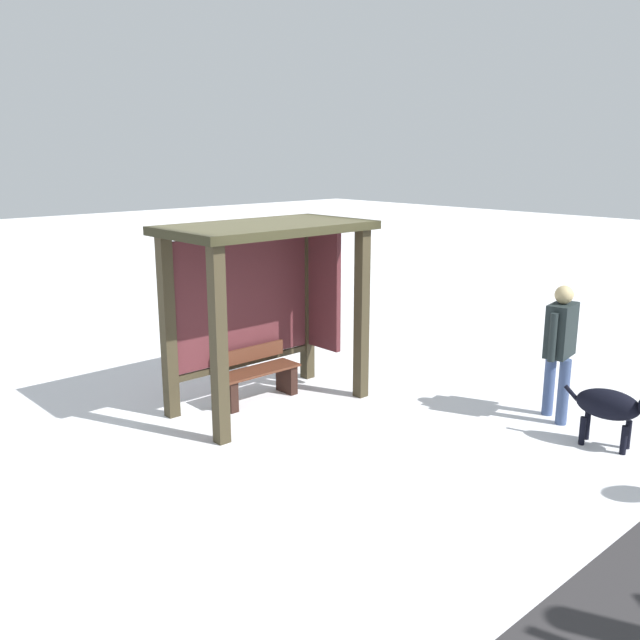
% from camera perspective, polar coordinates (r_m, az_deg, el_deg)
% --- Properties ---
extents(ground_plane, '(60.00, 60.00, 0.00)m').
position_cam_1_polar(ground_plane, '(9.33, -4.16, -7.10)').
color(ground_plane, white).
extents(bus_shelter, '(2.67, 1.46, 2.45)m').
position_cam_1_polar(bus_shelter, '(9.06, -4.60, 3.72)').
color(bus_shelter, '#37301F').
rests_on(bus_shelter, ground).
extents(bench_left_inside, '(1.22, 0.40, 0.73)m').
position_cam_1_polar(bench_left_inside, '(9.44, -5.29, -4.74)').
color(bench_left_inside, '#532B1C').
rests_on(bench_left_inside, ground).
extents(person_walking, '(0.67, 0.45, 1.74)m').
position_cam_1_polar(person_walking, '(9.04, 19.33, -1.69)').
color(person_walking, '#1F2828').
rests_on(person_walking, ground).
extents(dog, '(0.46, 1.07, 0.72)m').
position_cam_1_polar(dog, '(8.54, 23.30, -6.62)').
color(dog, black).
rests_on(dog, ground).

